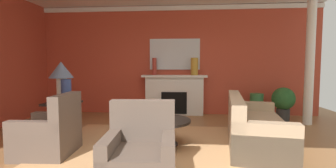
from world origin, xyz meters
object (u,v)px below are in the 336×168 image
vase_mantel_right (194,66)px  vase_tall_corner (256,106)px  side_table (63,118)px  vase_on_side_table (66,91)px  potted_plant (283,101)px  vase_mantel_left (154,67)px  armchair_facing_fireplace (140,159)px  table_lamp (61,74)px  fireplace (174,96)px  armchair_near_window (49,135)px  coffee_table (162,126)px  sofa (253,128)px  mantel_mirror (175,54)px

vase_mantel_right → vase_tall_corner: 1.92m
side_table → vase_on_side_table: vase_on_side_table is taller
side_table → vase_mantel_right: vase_mantel_right is taller
potted_plant → vase_on_side_table: bearing=-155.3°
vase_mantel_left → vase_on_side_table: bearing=-116.1°
armchair_facing_fireplace → table_lamp: (-1.79, 1.62, 0.92)m
fireplace → potted_plant: (2.76, -0.49, -0.04)m
potted_plant → vase_tall_corner: bearing=162.5°
fireplace → vase_mantel_left: 0.99m
armchair_facing_fireplace → side_table: 2.41m
fireplace → side_table: (-1.94, -2.47, -0.13)m
armchair_near_window → coffee_table: (1.68, 0.59, 0.03)m
sofa → vase_on_side_table: bearing=-178.9°
vase_on_side_table → potted_plant: (4.55, 2.10, -0.43)m
fireplace → table_lamp: table_lamp is taller
mantel_mirror → sofa: size_ratio=0.64×
vase_mantel_right → vase_tall_corner: vase_mantel_right is taller
table_lamp → vase_on_side_table: table_lamp is taller
vase_mantel_right → side_table: bearing=-135.9°
table_lamp → vase_mantel_left: vase_mantel_left is taller
table_lamp → vase_tall_corner: bearing=27.8°
coffee_table → mantel_mirror: bearing=88.8°
armchair_near_window → vase_mantel_right: vase_mantel_right is taller
armchair_near_window → side_table: (-0.20, 0.78, 0.09)m
table_lamp → vase_mantel_right: 3.47m
table_lamp → fireplace: bearing=51.8°
vase_mantel_right → table_lamp: bearing=-135.9°
mantel_mirror → potted_plant: mantel_mirror is taller
coffee_table → vase_mantel_right: 2.86m
table_lamp → vase_mantel_right: size_ratio=1.58×
table_lamp → vase_tall_corner: (4.10, 2.17, -0.90)m
sofa → vase_tall_corner: 2.31m
vase_on_side_table → vase_mantel_left: bearing=63.9°
table_lamp → vase_on_side_table: (0.15, -0.12, -0.31)m
fireplace → mantel_mirror: bearing=90.0°
coffee_table → vase_mantel_left: vase_mantel_left is taller
armchair_facing_fireplace → potted_plant: bearing=51.0°
mantel_mirror → table_lamp: (-1.94, -2.59, -0.47)m
mantel_mirror → vase_mantel_left: (-0.55, -0.17, -0.34)m
table_lamp → vase_tall_corner: 4.73m
vase_tall_corner → mantel_mirror: bearing=169.0°
armchair_facing_fireplace → potted_plant: (2.91, 3.59, 0.19)m
vase_mantel_left → potted_plant: vase_mantel_left is taller
vase_on_side_table → mantel_mirror: bearing=56.5°
armchair_near_window → vase_mantel_left: vase_mantel_left is taller
coffee_table → table_lamp: 2.09m
mantel_mirror → sofa: bearing=-60.2°
vase_mantel_left → mantel_mirror: bearing=17.2°
sofa → armchair_facing_fireplace: size_ratio=2.32×
coffee_table → potted_plant: potted_plant is taller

